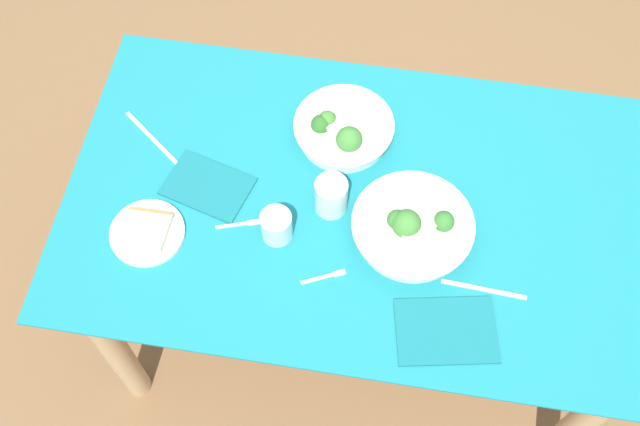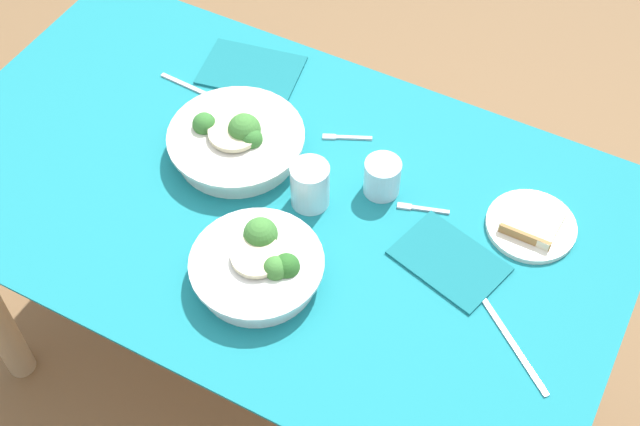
% 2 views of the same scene
% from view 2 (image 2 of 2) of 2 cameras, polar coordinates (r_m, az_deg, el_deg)
% --- Properties ---
extents(ground_plane, '(6.00, 6.00, 0.00)m').
position_cam_2_polar(ground_plane, '(2.32, -2.49, -10.19)').
color(ground_plane, brown).
extents(dining_table, '(1.42, 0.83, 0.73)m').
position_cam_2_polar(dining_table, '(1.80, -3.16, -1.05)').
color(dining_table, '#197A84').
rests_on(dining_table, ground_plane).
extents(broccoli_bowl_far, '(0.28, 0.28, 0.10)m').
position_cam_2_polar(broccoli_bowl_far, '(1.76, -5.53, 4.78)').
color(broccoli_bowl_far, silver).
rests_on(broccoli_bowl_far, dining_table).
extents(broccoli_bowl_near, '(0.25, 0.25, 0.09)m').
position_cam_2_polar(broccoli_bowl_near, '(1.57, -4.06, -3.48)').
color(broccoli_bowl_near, white).
rests_on(broccoli_bowl_near, dining_table).
extents(bread_side_plate, '(0.17, 0.17, 0.03)m').
position_cam_2_polar(bread_side_plate, '(1.69, 13.82, -0.74)').
color(bread_side_plate, silver).
rests_on(bread_side_plate, dining_table).
extents(water_glass_center, '(0.08, 0.08, 0.10)m').
position_cam_2_polar(water_glass_center, '(1.65, -0.67, 1.86)').
color(water_glass_center, silver).
rests_on(water_glass_center, dining_table).
extents(water_glass_side, '(0.07, 0.07, 0.08)m').
position_cam_2_polar(water_glass_side, '(1.69, 4.14, 2.39)').
color(water_glass_side, silver).
rests_on(water_glass_side, dining_table).
extents(fork_by_far_bowl, '(0.10, 0.04, 0.00)m').
position_cam_2_polar(fork_by_far_bowl, '(1.69, 6.67, 0.30)').
color(fork_by_far_bowl, '#B7B7BC').
rests_on(fork_by_far_bowl, dining_table).
extents(fork_by_near_bowl, '(0.10, 0.05, 0.00)m').
position_cam_2_polar(fork_by_near_bowl, '(1.80, 1.65, 5.03)').
color(fork_by_near_bowl, '#B7B7BC').
rests_on(fork_by_near_bowl, dining_table).
extents(table_knife_left, '(0.17, 0.14, 0.00)m').
position_cam_2_polar(table_knife_left, '(1.55, 12.69, -8.53)').
color(table_knife_left, '#B7B7BC').
rests_on(table_knife_left, dining_table).
extents(table_knife_right, '(0.19, 0.02, 0.00)m').
position_cam_2_polar(table_knife_right, '(1.92, -8.18, 8.07)').
color(table_knife_right, '#B7B7BC').
rests_on(table_knife_right, dining_table).
extents(napkin_folded_upper, '(0.23, 0.18, 0.01)m').
position_cam_2_polar(napkin_folded_upper, '(1.62, 8.56, -3.15)').
color(napkin_folded_upper, '#156870').
rests_on(napkin_folded_upper, dining_table).
extents(napkin_folded_lower, '(0.24, 0.19, 0.01)m').
position_cam_2_polar(napkin_folded_lower, '(1.95, -4.57, 9.41)').
color(napkin_folded_lower, '#156870').
rests_on(napkin_folded_lower, dining_table).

